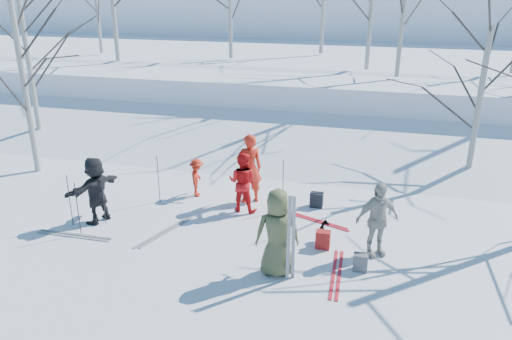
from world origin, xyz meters
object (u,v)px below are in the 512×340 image
(dog, at_px, (324,234))
(skier_red_seated, at_px, (197,178))
(backpack_grey, at_px, (360,262))
(backpack_red, at_px, (323,240))
(skier_redor_behind, at_px, (243,182))
(skier_cream_east, at_px, (377,220))
(backpack_dark, at_px, (317,200))
(skier_red_north, at_px, (249,168))
(skier_olive_center, at_px, (277,233))
(skier_grey_west, at_px, (96,190))

(dog, bearing_deg, skier_red_seated, -36.49)
(dog, xyz_separation_m, backpack_grey, (0.89, -0.94, -0.06))
(skier_red_seated, relative_size, backpack_red, 2.58)
(skier_redor_behind, bearing_deg, dog, 156.86)
(skier_cream_east, relative_size, backpack_dark, 4.25)
(skier_redor_behind, distance_m, dog, 2.68)
(backpack_grey, bearing_deg, skier_redor_behind, 145.50)
(skier_red_north, xyz_separation_m, skier_red_seated, (-1.51, -0.01, -0.42))
(skier_red_north, relative_size, skier_cream_east, 1.13)
(skier_olive_center, height_order, skier_red_seated, skier_olive_center)
(skier_olive_center, xyz_separation_m, backpack_grey, (1.66, 0.54, -0.74))
(skier_cream_east, height_order, skier_grey_west, same)
(dog, xyz_separation_m, backpack_dark, (-0.46, 1.97, -0.05))
(skier_red_north, height_order, skier_red_seated, skier_red_north)
(skier_red_north, xyz_separation_m, skier_grey_west, (-3.33, -2.14, -0.11))
(skier_red_north, distance_m, skier_grey_west, 3.96)
(skier_redor_behind, xyz_separation_m, backpack_grey, (3.20, -2.20, -0.61))
(backpack_dark, bearing_deg, skier_red_seated, -177.84)
(backpack_red, relative_size, backpack_dark, 1.05)
(skier_red_seated, xyz_separation_m, backpack_grey, (4.70, -2.79, -0.35))
(skier_red_north, xyz_separation_m, skier_cream_east, (3.44, -2.04, -0.11))
(skier_red_seated, distance_m, skier_grey_west, 2.82)
(skier_redor_behind, height_order, skier_red_seated, skier_redor_behind)
(skier_grey_west, height_order, backpack_red, skier_grey_west)
(skier_red_seated, bearing_deg, skier_red_north, -102.26)
(skier_red_north, xyz_separation_m, backpack_grey, (3.19, -2.80, -0.77))
(backpack_grey, bearing_deg, skier_cream_east, 71.54)
(skier_red_north, relative_size, skier_red_seated, 1.77)
(skier_olive_center, height_order, skier_cream_east, skier_olive_center)
(skier_red_north, height_order, skier_cream_east, skier_red_north)
(skier_red_north, relative_size, backpack_red, 4.57)
(skier_red_seated, relative_size, dog, 1.86)
(backpack_red, bearing_deg, skier_red_seated, 151.77)
(skier_cream_east, height_order, backpack_grey, skier_cream_east)
(dog, bearing_deg, skier_grey_west, -7.66)
(skier_red_seated, bearing_deg, backpack_dark, -100.42)
(skier_olive_center, xyz_separation_m, skier_cream_east, (1.91, 1.30, -0.08))
(backpack_dark, bearing_deg, dog, -76.98)
(backpack_dark, bearing_deg, skier_redor_behind, -158.76)
(skier_red_north, bearing_deg, skier_grey_west, 6.01)
(skier_red_seated, height_order, dog, skier_red_seated)
(skier_olive_center, height_order, skier_grey_west, skier_olive_center)
(skier_olive_center, distance_m, skier_red_seated, 4.53)
(skier_red_seated, height_order, skier_cream_east, skier_cream_east)
(backpack_red, bearing_deg, skier_grey_west, -179.11)
(skier_olive_center, xyz_separation_m, dog, (0.77, 1.49, -0.68))
(skier_cream_east, distance_m, backpack_dark, 2.77)
(backpack_red, bearing_deg, backpack_grey, -39.97)
(dog, distance_m, backpack_dark, 2.02)
(skier_redor_behind, distance_m, backpack_red, 2.80)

